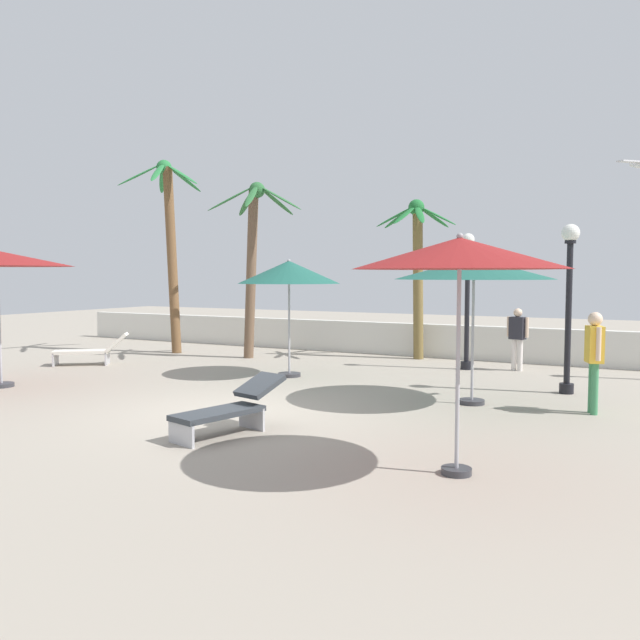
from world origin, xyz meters
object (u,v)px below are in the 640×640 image
at_px(lamp_post_2, 569,292).
at_px(seagull_0, 640,164).
at_px(lounge_chair_0, 91,350).
at_px(guest_1, 518,333).
at_px(lounge_chair_1, 230,407).
at_px(patio_umbrella_1, 289,273).
at_px(patio_umbrella_0, 460,255).
at_px(palm_tree_1, 170,235).
at_px(guest_0, 594,352).
at_px(patio_umbrella_3, 474,269).
at_px(palm_tree_0, 417,258).
at_px(lamp_post_1, 467,294).
at_px(palm_tree_2, 253,249).

xyz_separation_m(lamp_post_2, seagull_0, (1.22, -0.94, 2.25)).
bearing_deg(lounge_chair_0, guest_1, 22.67).
height_order(lamp_post_2, lounge_chair_1, lamp_post_2).
bearing_deg(patio_umbrella_1, patio_umbrella_0, -44.48).
distance_m(lamp_post_2, seagull_0, 2.72).
bearing_deg(palm_tree_1, guest_0, -15.47).
bearing_deg(patio_umbrella_3, palm_tree_0, 118.53).
xyz_separation_m(lounge_chair_1, guest_1, (2.51, 8.50, 0.52)).
distance_m(lamp_post_1, guest_1, 1.56).
bearing_deg(lamp_post_2, palm_tree_2, 169.28).
xyz_separation_m(patio_umbrella_0, lamp_post_2, (0.47, 6.14, -0.56)).
bearing_deg(seagull_0, lamp_post_2, 142.16).
distance_m(lounge_chair_1, guest_0, 6.17).
height_order(palm_tree_0, guest_1, palm_tree_0).
height_order(lamp_post_2, lounge_chair_0, lamp_post_2).
bearing_deg(patio_umbrella_1, patio_umbrella_3, -14.52).
bearing_deg(palm_tree_2, lounge_chair_1, -58.47).
xyz_separation_m(palm_tree_0, lamp_post_2, (4.44, -3.66, -0.81)).
relative_size(patio_umbrella_0, guest_1, 1.85).
xyz_separation_m(palm_tree_2, guest_1, (7.07, 1.07, -2.16)).
bearing_deg(lamp_post_1, lamp_post_2, -41.03).
distance_m(palm_tree_0, guest_0, 7.66).
xyz_separation_m(palm_tree_2, guest_0, (9.19, -3.41, -2.03)).
xyz_separation_m(palm_tree_1, lamp_post_2, (11.51, -1.57, -1.52)).
bearing_deg(seagull_0, palm_tree_2, 165.29).
bearing_deg(patio_umbrella_1, seagull_0, -1.65).
height_order(patio_umbrella_3, lamp_post_1, lamp_post_1).
relative_size(lamp_post_1, lamp_post_2, 1.01).
bearing_deg(patio_umbrella_0, seagull_0, 72.01).
bearing_deg(patio_umbrella_0, palm_tree_2, 136.13).
height_order(palm_tree_1, lounge_chair_0, palm_tree_1).
relative_size(palm_tree_0, lounge_chair_1, 2.32).
height_order(patio_umbrella_1, lamp_post_2, lamp_post_2).
bearing_deg(seagull_0, palm_tree_0, 140.80).
bearing_deg(patio_umbrella_1, lamp_post_1, 42.26).
relative_size(patio_umbrella_1, lounge_chair_0, 1.48).
bearing_deg(palm_tree_1, patio_umbrella_3, -19.07).
distance_m(palm_tree_0, lounge_chair_0, 9.14).
bearing_deg(patio_umbrella_0, patio_umbrella_1, 135.52).
distance_m(palm_tree_1, palm_tree_2, 3.00).
xyz_separation_m(patio_umbrella_1, palm_tree_0, (1.55, 4.40, 0.44)).
relative_size(patio_umbrella_3, palm_tree_0, 0.65).
bearing_deg(patio_umbrella_0, lamp_post_1, 104.40).
height_order(palm_tree_0, lamp_post_1, palm_tree_0).
relative_size(lounge_chair_0, seagull_0, 1.58).
height_order(lounge_chair_0, lounge_chair_1, lounge_chair_0).
xyz_separation_m(patio_umbrella_1, guest_0, (6.62, -1.05, -1.34)).
distance_m(patio_umbrella_3, lounge_chair_1, 5.10).
distance_m(patio_umbrella_0, patio_umbrella_1, 7.72).
bearing_deg(guest_1, lamp_post_1, -161.42).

